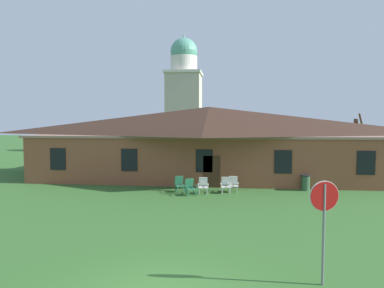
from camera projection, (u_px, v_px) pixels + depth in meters
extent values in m
cube|color=brown|center=(209.00, 156.00, 27.27)|extent=(25.29, 10.00, 3.20)
cube|color=#926D5E|center=(209.00, 135.00, 27.16)|extent=(25.79, 10.20, 0.16)
pyramid|color=#382319|center=(209.00, 120.00, 27.09)|extent=(26.30, 10.40, 2.17)
cube|color=black|center=(58.00, 159.00, 23.39)|extent=(1.10, 0.06, 1.50)
cube|color=black|center=(129.00, 160.00, 22.83)|extent=(1.10, 0.06, 1.50)
cube|color=black|center=(204.00, 161.00, 22.27)|extent=(1.10, 0.06, 1.50)
cube|color=black|center=(283.00, 162.00, 21.71)|extent=(1.10, 0.06, 1.50)
cube|color=black|center=(366.00, 163.00, 21.15)|extent=(1.10, 0.06, 1.50)
cube|color=#422819|center=(212.00, 172.00, 22.26)|extent=(1.10, 0.06, 2.10)
cube|color=#BCB29E|center=(184.00, 114.00, 49.02)|extent=(4.80, 4.80, 11.13)
cube|color=silver|center=(184.00, 73.00, 48.66)|extent=(5.18, 5.18, 0.36)
cylinder|color=silver|center=(184.00, 64.00, 48.58)|extent=(3.80, 3.80, 2.20)
sphere|color=#569E84|center=(184.00, 52.00, 48.47)|extent=(3.88, 3.88, 3.88)
cone|color=#569E84|center=(184.00, 35.00, 48.32)|extent=(0.24, 0.24, 1.00)
cylinder|color=slate|center=(323.00, 235.00, 8.85)|extent=(0.07, 0.07, 2.69)
cylinder|color=white|center=(324.00, 196.00, 8.81)|extent=(0.79, 0.20, 0.81)
cylinder|color=#B71414|center=(325.00, 196.00, 8.78)|extent=(0.74, 0.20, 0.76)
cube|color=#28704C|center=(185.00, 190.00, 20.73)|extent=(0.07, 0.07, 0.36)
cube|color=#28704C|center=(178.00, 190.00, 20.59)|extent=(0.07, 0.07, 0.36)
cube|color=#28704C|center=(183.00, 188.00, 21.15)|extent=(0.07, 0.07, 0.36)
cube|color=#28704C|center=(176.00, 189.00, 21.01)|extent=(0.07, 0.07, 0.36)
cube|color=#28704C|center=(180.00, 186.00, 20.86)|extent=(0.71, 0.70, 0.05)
cube|color=#28704C|center=(179.00, 180.00, 21.14)|extent=(0.55, 0.38, 0.54)
cube|color=#28704C|center=(185.00, 182.00, 20.92)|extent=(0.25, 0.45, 0.03)
cube|color=#28704C|center=(186.00, 185.00, 20.77)|extent=(0.05, 0.05, 0.22)
cube|color=#28704C|center=(176.00, 183.00, 20.74)|extent=(0.25, 0.45, 0.03)
cube|color=#28704C|center=(177.00, 185.00, 20.59)|extent=(0.05, 0.05, 0.22)
cube|color=#28704C|center=(196.00, 193.00, 19.78)|extent=(0.07, 0.07, 0.36)
cube|color=#28704C|center=(189.00, 193.00, 19.62)|extent=(0.07, 0.07, 0.36)
cube|color=#28704C|center=(193.00, 191.00, 20.20)|extent=(0.07, 0.07, 0.36)
cube|color=#28704C|center=(186.00, 192.00, 20.03)|extent=(0.07, 0.07, 0.36)
cube|color=#28704C|center=(191.00, 189.00, 19.90)|extent=(0.72, 0.71, 0.05)
cube|color=#28704C|center=(189.00, 183.00, 20.17)|extent=(0.54, 0.40, 0.54)
cube|color=#28704C|center=(196.00, 185.00, 19.97)|extent=(0.27, 0.44, 0.03)
cube|color=#28704C|center=(197.00, 188.00, 19.82)|extent=(0.05, 0.05, 0.22)
cube|color=#28704C|center=(186.00, 186.00, 19.76)|extent=(0.27, 0.44, 0.03)
cube|color=#28704C|center=(187.00, 188.00, 19.62)|extent=(0.05, 0.05, 0.22)
cube|color=silver|center=(207.00, 192.00, 20.12)|extent=(0.05, 0.05, 0.36)
cube|color=silver|center=(199.00, 192.00, 20.13)|extent=(0.05, 0.05, 0.36)
cube|color=silver|center=(207.00, 190.00, 20.56)|extent=(0.05, 0.05, 0.36)
cube|color=silver|center=(199.00, 190.00, 20.58)|extent=(0.05, 0.05, 0.36)
cube|color=silver|center=(203.00, 187.00, 20.33)|extent=(0.58, 0.56, 0.05)
cube|color=silver|center=(203.00, 182.00, 20.63)|extent=(0.53, 0.23, 0.54)
cube|color=silver|center=(208.00, 184.00, 20.29)|extent=(0.10, 0.47, 0.03)
cube|color=silver|center=(208.00, 187.00, 20.14)|extent=(0.04, 0.04, 0.22)
cube|color=silver|center=(198.00, 184.00, 20.31)|extent=(0.10, 0.47, 0.03)
cube|color=silver|center=(198.00, 187.00, 20.16)|extent=(0.04, 0.04, 0.22)
cube|color=silver|center=(230.00, 191.00, 20.27)|extent=(0.05, 0.05, 0.36)
cube|color=silver|center=(222.00, 191.00, 20.28)|extent=(0.05, 0.05, 0.36)
cube|color=silver|center=(229.00, 190.00, 20.71)|extent=(0.05, 0.05, 0.36)
cube|color=silver|center=(222.00, 190.00, 20.72)|extent=(0.05, 0.05, 0.36)
cube|color=silver|center=(226.00, 187.00, 20.48)|extent=(0.58, 0.57, 0.05)
cube|color=silver|center=(226.00, 181.00, 20.77)|extent=(0.53, 0.24, 0.54)
cube|color=silver|center=(231.00, 184.00, 20.44)|extent=(0.10, 0.47, 0.03)
cube|color=silver|center=(231.00, 186.00, 20.29)|extent=(0.04, 0.04, 0.22)
cube|color=silver|center=(221.00, 184.00, 20.45)|extent=(0.10, 0.47, 0.03)
cube|color=silver|center=(221.00, 186.00, 20.30)|extent=(0.04, 0.04, 0.22)
cube|color=silver|center=(237.00, 190.00, 20.56)|extent=(0.05, 0.05, 0.36)
cube|color=silver|center=(229.00, 190.00, 20.62)|extent=(0.05, 0.05, 0.36)
cube|color=silver|center=(237.00, 189.00, 21.00)|extent=(0.05, 0.05, 0.36)
cube|color=silver|center=(229.00, 189.00, 21.05)|extent=(0.05, 0.05, 0.36)
cube|color=silver|center=(233.00, 186.00, 20.79)|extent=(0.55, 0.53, 0.05)
cube|color=silver|center=(233.00, 180.00, 21.08)|extent=(0.51, 0.20, 0.54)
cube|color=silver|center=(238.00, 183.00, 20.73)|extent=(0.06, 0.47, 0.03)
cube|color=silver|center=(238.00, 185.00, 20.57)|extent=(0.04, 0.04, 0.22)
cube|color=silver|center=(229.00, 183.00, 20.80)|extent=(0.06, 0.47, 0.03)
cube|color=silver|center=(228.00, 185.00, 20.64)|extent=(0.04, 0.04, 0.22)
cylinder|color=brown|center=(355.00, 146.00, 29.16)|extent=(0.36, 0.36, 4.59)
cylinder|color=brown|center=(361.00, 120.00, 28.75)|extent=(0.68, 0.81, 1.06)
cylinder|color=brown|center=(364.00, 139.00, 28.40)|extent=(1.52, 1.06, 1.18)
cylinder|color=brown|center=(365.00, 140.00, 28.75)|extent=(0.81, 1.50, 1.33)
cylinder|color=#335638|center=(305.00, 183.00, 21.38)|extent=(0.52, 0.52, 0.90)
cylinder|color=black|center=(306.00, 176.00, 21.34)|extent=(0.56, 0.56, 0.08)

